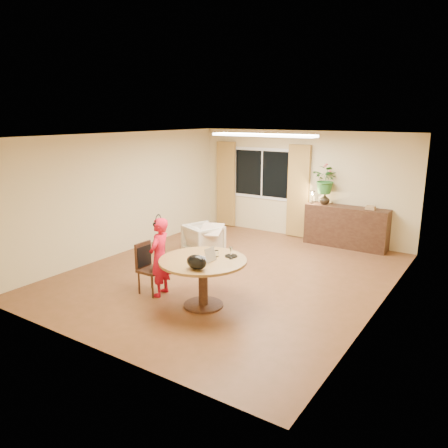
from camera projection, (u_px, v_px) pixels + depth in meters
name	position (u px, v px, depth m)	size (l,w,h in m)	color
floor	(230.00, 275.00, 8.31)	(6.50, 6.50, 0.00)	brown
ceiling	(231.00, 136.00, 7.68)	(6.50, 6.50, 0.00)	white
wall_back	(302.00, 185.00, 10.62)	(5.50, 5.50, 0.00)	beige
wall_left	(124.00, 193.00, 9.46)	(6.50, 6.50, 0.00)	beige
wall_right	(385.00, 229.00, 6.52)	(6.50, 6.50, 0.00)	beige
window	(262.00, 173.00, 11.15)	(1.70, 0.03, 1.30)	white
curtain_left	(226.00, 184.00, 11.73)	(0.55, 0.08, 2.25)	olive
curtain_right	(298.00, 191.00, 10.61)	(0.55, 0.08, 2.25)	olive
ceiling_panel	(263.00, 135.00, 8.66)	(2.20, 0.35, 0.05)	white
dining_table	(203.00, 269.00, 6.80)	(1.37, 1.37, 0.78)	brown
dining_chair	(152.00, 269.00, 7.35)	(0.42, 0.38, 0.87)	black
child	(160.00, 257.00, 7.23)	(0.32, 0.48, 1.33)	red
laptop	(203.00, 253.00, 6.72)	(0.34, 0.22, 0.22)	#B7B7BC
tumbler	(216.00, 253.00, 6.89)	(0.07, 0.07, 0.10)	white
wine_glass	(231.00, 253.00, 6.75)	(0.07, 0.07, 0.20)	white
pot_lid	(231.00, 256.00, 6.89)	(0.20, 0.20, 0.03)	white
handbag	(197.00, 262.00, 6.29)	(0.33, 0.19, 0.22)	black
armchair	(204.00, 239.00, 9.46)	(0.71, 0.73, 0.66)	beige
throw	(211.00, 226.00, 9.20)	(0.45, 0.55, 0.03)	beige
sideboard	(346.00, 227.00, 9.98)	(1.87, 0.46, 0.93)	black
vase	(324.00, 199.00, 10.13)	(0.24, 0.24, 0.25)	black
bouquet	(326.00, 180.00, 10.01)	(0.59, 0.51, 0.66)	#296E29
book_stack	(371.00, 208.00, 9.58)	(0.21, 0.16, 0.09)	olive
desk_lamp	(312.00, 197.00, 10.23)	(0.13, 0.13, 0.31)	black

